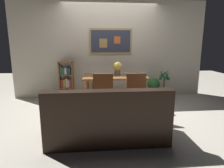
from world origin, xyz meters
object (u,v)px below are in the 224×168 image
at_px(dining_chair_near_left, 103,91).
at_px(flower_vase, 118,67).
at_px(tv_remote, 131,74).
at_px(potted_ivy, 154,87).
at_px(dining_table, 114,79).
at_px(potted_palm, 164,90).
at_px(dining_chair_near_right, 135,91).
at_px(dining_chair_far_left, 99,78).
at_px(bookshelf, 66,82).
at_px(leather_couch, 107,120).

xyz_separation_m(dining_chair_near_left, flower_vase, (0.38, 0.78, 0.38)).
bearing_deg(tv_remote, potted_ivy, 33.80).
height_order(dining_table, potted_palm, potted_palm).
distance_m(dining_table, dining_chair_near_left, 0.82).
bearing_deg(potted_ivy, dining_chair_near_right, -120.62).
height_order(dining_chair_far_left, potted_palm, dining_chair_far_left).
bearing_deg(dining_chair_near_left, bookshelf, 123.47).
xyz_separation_m(bookshelf, flower_vase, (1.28, -0.58, 0.43)).
relative_size(dining_chair_far_left, bookshelf, 0.90).
bearing_deg(potted_palm, dining_table, -165.74).
distance_m(dining_chair_near_left, dining_chair_far_left, 1.54).
distance_m(leather_couch, potted_ivy, 2.67).
xyz_separation_m(dining_chair_near_right, bookshelf, (-1.53, 1.39, -0.06)).
distance_m(dining_table, leather_couch, 1.72).
bearing_deg(flower_vase, bookshelf, 155.51).
bearing_deg(leather_couch, dining_table, 80.39).
xyz_separation_m(dining_chair_near_right, potted_ivy, (0.82, 1.38, -0.23)).
relative_size(leather_couch, flower_vase, 5.70).
height_order(dining_chair_near_left, dining_chair_far_left, same).
bearing_deg(potted_palm, flower_vase, -165.81).
height_order(dining_chair_far_left, dining_chair_near_right, same).
relative_size(potted_ivy, potted_palm, 0.70).
relative_size(leather_couch, tv_remote, 11.31).
bearing_deg(tv_remote, dining_chair_near_left, -129.94).
relative_size(dining_table, dining_chair_near_right, 1.59).
relative_size(flower_vase, tv_remote, 1.99).
bearing_deg(dining_chair_near_left, dining_chair_near_right, -2.94).
xyz_separation_m(dining_chair_near_left, potted_ivy, (1.45, 1.35, -0.23)).
height_order(dining_chair_near_left, potted_palm, dining_chair_near_left).
bearing_deg(dining_chair_far_left, dining_chair_near_left, -88.53).
height_order(dining_table, dining_chair_far_left, dining_chair_far_left).
xyz_separation_m(potted_palm, tv_remote, (-0.93, -0.24, 0.47)).
distance_m(potted_palm, tv_remote, 1.06).
bearing_deg(bookshelf, potted_ivy, -0.30).
relative_size(dining_chair_near_right, flower_vase, 2.88).
distance_m(dining_table, dining_chair_near_right, 0.86).
relative_size(dining_table, flower_vase, 4.58).
relative_size(bookshelf, potted_ivy, 1.76).
bearing_deg(tv_remote, bookshelf, 162.71).
distance_m(bookshelf, potted_palm, 2.57).
bearing_deg(dining_chair_near_right, potted_palm, 48.11).
relative_size(potted_ivy, tv_remote, 3.60).
bearing_deg(dining_chair_far_left, leather_couch, -88.47).
bearing_deg(dining_chair_far_left, flower_vase, -60.89).
distance_m(dining_chair_near_left, tv_remote, 1.14).
distance_m(bookshelf, flower_vase, 1.48).
bearing_deg(dining_chair_far_left, potted_ivy, -7.17).
bearing_deg(leather_couch, tv_remote, 68.59).
height_order(dining_chair_far_left, leather_couch, dining_chair_far_left).
height_order(dining_table, potted_ivy, dining_table).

